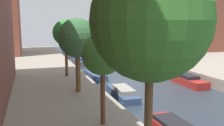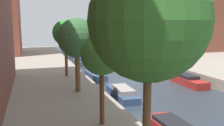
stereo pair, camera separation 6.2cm
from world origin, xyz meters
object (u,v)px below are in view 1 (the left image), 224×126
at_px(moored_boat_right_2, 188,80).
at_px(moored_boat_right_3, 148,68).
at_px(street_tree_2, 77,38).
at_px(moored_boat_left_3, 96,75).
at_px(parked_car, 162,51).
at_px(moored_boat_left_2, 122,93).
at_px(moored_boat_left_5, 71,55).
at_px(street_tree_0, 151,22).
at_px(street_tree_3, 66,33).
at_px(low_block_right, 182,22).
at_px(street_tree_1, 103,55).
at_px(moored_boat_left_4, 80,62).

xyz_separation_m(moored_boat_right_2, moored_boat_right_3, (-0.16, 7.78, -0.07)).
bearing_deg(moored_boat_right_2, street_tree_2, -165.49).
bearing_deg(street_tree_2, moored_boat_right_3, 45.18).
xyz_separation_m(moored_boat_left_3, moored_boat_right_2, (7.27, -5.58, 0.13)).
xyz_separation_m(parked_car, moored_boat_left_2, (-11.76, -14.68, -1.30)).
xyz_separation_m(moored_boat_left_3, moored_boat_left_5, (0.17, 17.05, 0.13)).
bearing_deg(parked_car, street_tree_0, -120.59).
height_order(parked_car, moored_boat_right_2, parked_car).
relative_size(street_tree_3, moored_boat_right_3, 1.25).
bearing_deg(street_tree_3, moored_boat_left_3, 41.47).
relative_size(street_tree_3, moored_boat_left_2, 1.05).
bearing_deg(low_block_right, moored_boat_left_2, -131.51).
relative_size(street_tree_1, moored_boat_left_2, 0.89).
bearing_deg(street_tree_0, moored_boat_right_3, 63.25).
height_order(street_tree_3, moored_boat_left_4, street_tree_3).
bearing_deg(low_block_right, moored_boat_left_5, 178.75).
xyz_separation_m(street_tree_0, street_tree_1, (0.00, 4.41, -1.36)).
relative_size(street_tree_2, moored_boat_left_2, 1.06).
distance_m(low_block_right, moored_boat_left_3, 27.64).
height_order(moored_boat_left_5, moored_boat_right_2, moored_boat_left_5).
bearing_deg(parked_car, moored_boat_right_2, -109.89).
height_order(street_tree_3, moored_boat_left_2, street_tree_3).
xyz_separation_m(moored_boat_left_2, moored_boat_left_5, (0.01, 24.43, 0.06)).
xyz_separation_m(moored_boat_left_5, moored_boat_right_3, (6.94, -14.84, -0.07)).
distance_m(street_tree_1, moored_boat_right_2, 14.15).
xyz_separation_m(street_tree_0, moored_boat_left_5, (3.53, 35.60, -5.09)).
xyz_separation_m(street_tree_1, street_tree_3, (-0.00, 11.18, 0.59)).
xyz_separation_m(moored_boat_left_5, moored_boat_right_2, (7.09, -22.63, 0.00)).
xyz_separation_m(street_tree_2, moored_boat_left_2, (3.52, 0.95, -4.20)).
height_order(low_block_right, street_tree_2, low_block_right).
distance_m(moored_boat_left_5, moored_boat_right_3, 16.38).
bearing_deg(moored_boat_left_2, street_tree_3, 128.55).
height_order(low_block_right, street_tree_0, low_block_right).
distance_m(low_block_right, moored_boat_left_4, 23.40).
bearing_deg(moored_boat_left_5, street_tree_3, -100.00).
relative_size(parked_car, moored_boat_left_2, 0.89).
height_order(moored_boat_left_4, moored_boat_right_3, moored_boat_left_4).
xyz_separation_m(street_tree_3, moored_boat_left_5, (3.53, 20.01, -4.32)).
bearing_deg(moored_boat_right_2, street_tree_1, -141.12).
bearing_deg(moored_boat_right_3, low_block_right, 45.23).
xyz_separation_m(street_tree_0, moored_boat_right_3, (10.47, 20.76, -5.16)).
relative_size(low_block_right, moored_boat_left_5, 3.89).
height_order(parked_car, moored_boat_left_4, parked_car).
height_order(low_block_right, moored_boat_left_4, low_block_right).
xyz_separation_m(moored_boat_left_4, moored_boat_right_2, (7.22, -14.28, -0.03)).
distance_m(street_tree_0, moored_boat_left_4, 27.93).
height_order(moored_boat_left_2, moored_boat_right_3, moored_boat_left_2).
xyz_separation_m(street_tree_1, moored_boat_left_3, (3.36, 14.14, -3.86)).
height_order(low_block_right, moored_boat_left_5, low_block_right).
height_order(moored_boat_left_3, moored_boat_left_4, moored_boat_left_4).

